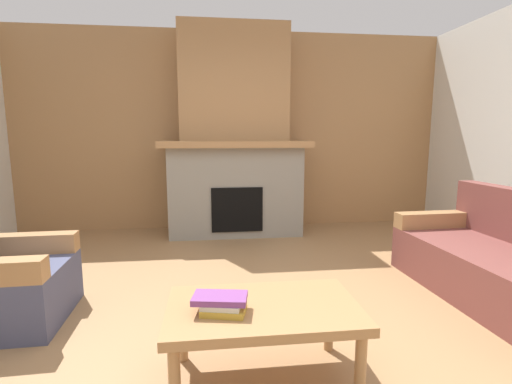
# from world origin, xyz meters

# --- Properties ---
(ground) EXTENTS (9.00, 9.00, 0.00)m
(ground) POSITION_xyz_m (0.00, 0.00, 0.00)
(ground) COLOR #9E754C
(wall_back_wood_panel) EXTENTS (6.00, 0.12, 2.70)m
(wall_back_wood_panel) POSITION_xyz_m (0.00, 3.00, 1.35)
(wall_back_wood_panel) COLOR #A87A4C
(wall_back_wood_panel) RESTS_ON ground
(fireplace) EXTENTS (1.90, 0.82, 2.70)m
(fireplace) POSITION_xyz_m (0.00, 2.62, 1.16)
(fireplace) COLOR gray
(fireplace) RESTS_ON ground
(couch) EXTENTS (0.91, 1.83, 0.85)m
(couch) POSITION_xyz_m (1.99, 0.23, 0.29)
(couch) COLOR brown
(couch) RESTS_ON ground
(armchair) EXTENTS (0.79, 0.79, 0.85)m
(armchair) POSITION_xyz_m (-1.79, 0.35, 0.29)
(armchair) COLOR #474C6B
(armchair) RESTS_ON ground
(coffee_table) EXTENTS (1.00, 0.60, 0.43)m
(coffee_table) POSITION_xyz_m (-0.06, -0.50, 0.38)
(coffee_table) COLOR #A87A4C
(coffee_table) RESTS_ON ground
(book_stack_near_edge) EXTENTS (0.29, 0.21, 0.09)m
(book_stack_near_edge) POSITION_xyz_m (-0.27, -0.55, 0.48)
(book_stack_near_edge) COLOR gold
(book_stack_near_edge) RESTS_ON coffee_table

